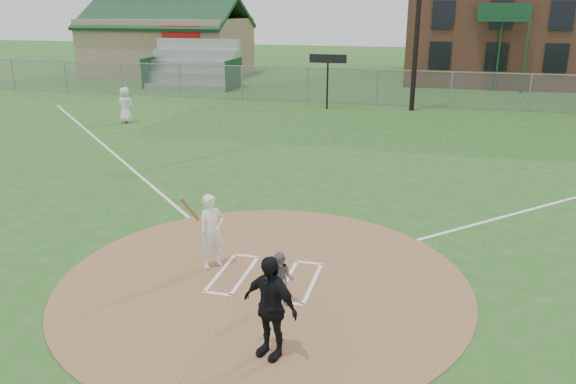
% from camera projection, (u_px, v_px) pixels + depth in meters
% --- Properties ---
extents(ground, '(140.00, 140.00, 0.00)m').
position_uv_depth(ground, '(264.00, 282.00, 11.54)').
color(ground, '#27571D').
rests_on(ground, ground).
extents(dirt_circle, '(8.40, 8.40, 0.02)m').
position_uv_depth(dirt_circle, '(264.00, 281.00, 11.53)').
color(dirt_circle, '#926A45').
rests_on(dirt_circle, ground).
extents(home_plate, '(0.52, 0.52, 0.03)m').
position_uv_depth(home_plate, '(269.00, 279.00, 11.56)').
color(home_plate, silver).
rests_on(home_plate, dirt_circle).
extents(foul_line_third, '(17.04, 17.04, 0.01)m').
position_uv_depth(foul_line_third, '(110.00, 150.00, 21.93)').
color(foul_line_third, white).
rests_on(foul_line_third, ground).
extents(catcher, '(0.52, 0.40, 1.06)m').
position_uv_depth(catcher, '(281.00, 279.00, 10.44)').
color(catcher, slate).
rests_on(catcher, dirt_circle).
extents(umpire, '(1.10, 0.77, 1.74)m').
position_uv_depth(umpire, '(270.00, 307.00, 8.84)').
color(umpire, black).
rests_on(umpire, dirt_circle).
extents(ondeck_player, '(0.85, 0.57, 1.70)m').
position_uv_depth(ondeck_player, '(126.00, 105.00, 26.90)').
color(ondeck_player, silver).
rests_on(ondeck_player, ground).
extents(batters_boxes, '(2.08, 1.88, 0.01)m').
position_uv_depth(batters_boxes, '(266.00, 277.00, 11.67)').
color(batters_boxes, white).
rests_on(batters_boxes, dirt_circle).
extents(batter_at_plate, '(0.74, 1.05, 1.78)m').
position_uv_depth(batter_at_plate, '(212.00, 231.00, 11.94)').
color(batter_at_plate, white).
rests_on(batter_at_plate, dirt_circle).
extents(outfield_fence, '(56.08, 0.08, 2.03)m').
position_uv_depth(outfield_fence, '(377.00, 88.00, 31.42)').
color(outfield_fence, slate).
rests_on(outfield_fence, ground).
extents(bleachers, '(6.08, 3.20, 3.20)m').
position_uv_depth(bleachers, '(192.00, 64.00, 38.18)').
color(bleachers, '#B7BABF').
rests_on(bleachers, ground).
extents(clubhouse, '(12.20, 8.71, 6.23)m').
position_uv_depth(clubhouse, '(168.00, 44.00, 45.35)').
color(clubhouse, '#9C8969').
rests_on(clubhouse, ground).
extents(scoreboard_sign, '(2.00, 0.10, 2.93)m').
position_uv_depth(scoreboard_sign, '(328.00, 65.00, 29.93)').
color(scoreboard_sign, black).
rests_on(scoreboard_sign, ground).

